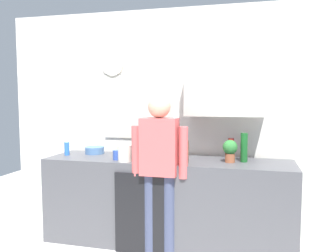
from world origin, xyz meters
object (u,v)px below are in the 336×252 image
storage_canister (125,153)px  cup_yellow_cup (121,151)px  bottle_red_vinegar (231,148)px  cup_blue_mug (117,155)px  coffee_maker (152,145)px  bottle_green_wine (244,147)px  mixing_bowl (95,150)px  potted_plant (230,149)px  person_at_sink (159,162)px  dish_soap (67,148)px  bottle_amber_beer (186,152)px

storage_canister → cup_yellow_cup: bearing=117.6°
bottle_red_vinegar → cup_blue_mug: bearing=-162.0°
coffee_maker → bottle_green_wine: (0.99, 0.01, 0.00)m
mixing_bowl → potted_plant: size_ratio=0.96×
mixing_bowl → potted_plant: bearing=-5.3°
cup_yellow_cup → storage_canister: size_ratio=0.50×
storage_canister → person_at_sink: 0.40m
mixing_bowl → cup_yellow_cup: bearing=1.2°
cup_yellow_cup → dish_soap: (-0.59, -0.18, 0.04)m
storage_canister → bottle_green_wine: bearing=13.2°
bottle_green_wine → cup_yellow_cup: (-1.39, 0.10, -0.11)m
bottle_amber_beer → dish_soap: 1.42m
mixing_bowl → potted_plant: 1.59m
dish_soap → storage_canister: bearing=-14.2°
coffee_maker → bottle_red_vinegar: bearing=12.1°
dish_soap → storage_canister: 0.81m
bottle_red_vinegar → person_at_sink: bearing=-141.1°
bottle_amber_beer → mixing_bowl: bearing=165.4°
cup_blue_mug → mixing_bowl: bearing=143.9°
coffee_maker → storage_canister: coffee_maker is taller
bottle_red_vinegar → bottle_green_wine: bottle_green_wine is taller
cup_yellow_cup → potted_plant: bearing=-7.0°
storage_canister → bottle_amber_beer: bearing=6.5°
potted_plant → dish_soap: (-1.84, -0.03, -0.05)m
mixing_bowl → bottle_red_vinegar: bearing=3.0°
bottle_green_wine → bottle_amber_beer: bearing=-159.8°
cup_blue_mug → dish_soap: bearing=169.4°
bottle_green_wine → person_at_sink: (-0.80, -0.36, -0.12)m
cup_blue_mug → mixing_bowl: size_ratio=0.45×
person_at_sink → bottle_red_vinegar: bearing=42.0°
bottle_red_vinegar → cup_blue_mug: bottle_red_vinegar is taller
coffee_maker → bottle_amber_beer: coffee_maker is taller
potted_plant → person_at_sink: (-0.66, -0.30, -0.10)m
bottle_green_wine → person_at_sink: bearing=-155.9°
bottle_amber_beer → person_at_sink: (-0.23, -0.15, -0.09)m
cup_blue_mug → dish_soap: dish_soap is taller
storage_canister → person_at_sink: person_at_sink is taller
cup_blue_mug → person_at_sink: bearing=-16.6°
cup_blue_mug → potted_plant: size_ratio=0.43×
bottle_amber_beer → cup_blue_mug: size_ratio=2.30×
cup_yellow_cup → person_at_sink: size_ratio=0.05×
bottle_red_vinegar → cup_yellow_cup: bearing=-176.5°
bottle_amber_beer → potted_plant: (0.43, 0.15, 0.02)m
potted_plant → storage_canister: 1.08m
cup_blue_mug → storage_canister: size_ratio=0.59×
dish_soap → storage_canister: dish_soap is taller
dish_soap → person_at_sink: (1.18, -0.28, -0.05)m
cup_blue_mug → potted_plant: (1.17, 0.15, 0.08)m
cup_yellow_cup → bottle_amber_beer: bearing=-20.4°
bottle_amber_beer → mixing_bowl: size_ratio=1.05×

